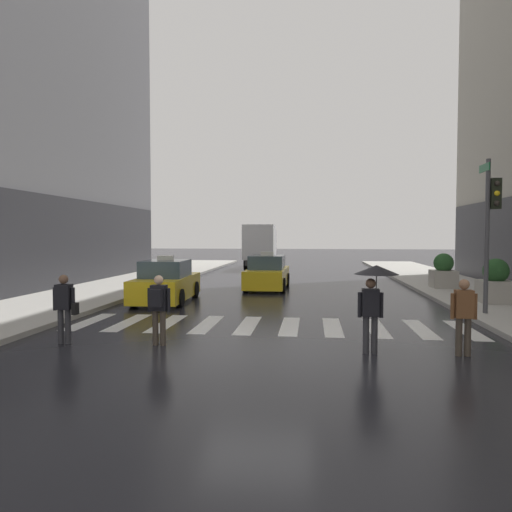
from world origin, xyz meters
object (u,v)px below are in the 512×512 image
at_px(taxi_second, 267,274).
at_px(box_truck, 261,245).
at_px(pedestrian_with_handbag, 65,305).
at_px(pedestrian_with_umbrella, 374,285).
at_px(pedestrian_plain_coat, 464,312).
at_px(taxi_lead, 166,283).
at_px(traffic_light_pole, 491,214).
at_px(planter_mid_block, 443,272).
at_px(pedestrian_with_backpack, 158,304).
at_px(planter_near_corner, 496,283).

distance_m(taxi_second, box_truck, 13.45).
height_order(taxi_second, pedestrian_with_handbag, taxi_second).
distance_m(pedestrian_with_umbrella, pedestrian_plain_coat, 1.97).
height_order(taxi_lead, pedestrian_with_umbrella, pedestrian_with_umbrella).
relative_size(traffic_light_pole, taxi_second, 1.05).
xyz_separation_m(pedestrian_with_umbrella, planter_mid_block, (4.78, 12.37, -0.64)).
bearing_deg(pedestrian_with_backpack, pedestrian_plain_coat, -1.45).
distance_m(pedestrian_plain_coat, planter_near_corner, 8.16).
xyz_separation_m(pedestrian_with_backpack, pedestrian_with_handbag, (-2.29, -0.08, -0.04)).
xyz_separation_m(pedestrian_plain_coat, planter_mid_block, (2.90, 12.34, -0.07)).
distance_m(taxi_lead, pedestrian_plain_coat, 11.47).
distance_m(taxi_second, pedestrian_with_umbrella, 12.67).
height_order(traffic_light_pole, pedestrian_with_umbrella, traffic_light_pole).
bearing_deg(pedestrian_with_handbag, pedestrian_with_backpack, 1.93).
distance_m(traffic_light_pole, pedestrian_with_umbrella, 6.72).
height_order(box_truck, pedestrian_with_backpack, box_truck).
relative_size(traffic_light_pole, pedestrian_with_umbrella, 2.47).
height_order(traffic_light_pole, planter_near_corner, traffic_light_pole).
distance_m(taxi_lead, pedestrian_with_backpack, 7.42).
relative_size(traffic_light_pole, planter_near_corner, 3.00).
bearing_deg(box_truck, pedestrian_with_umbrella, -78.44).
height_order(box_truck, planter_near_corner, box_truck).
distance_m(taxi_lead, pedestrian_with_umbrella, 10.14).
xyz_separation_m(traffic_light_pole, box_truck, (-9.38, 20.48, -1.41)).
bearing_deg(box_truck, pedestrian_plain_coat, -74.43).
relative_size(pedestrian_with_backpack, pedestrian_plain_coat, 1.00).
xyz_separation_m(pedestrian_with_backpack, planter_near_corner, (10.19, 7.25, -0.10)).
xyz_separation_m(planter_near_corner, planter_mid_block, (-0.50, 4.92, 0.00)).
bearing_deg(pedestrian_with_backpack, planter_mid_block, 51.46).
relative_size(pedestrian_with_backpack, pedestrian_with_handbag, 1.00).
bearing_deg(pedestrian_with_backpack, box_truck, 90.67).
distance_m(taxi_lead, planter_mid_block, 12.80).
height_order(pedestrian_with_backpack, pedestrian_with_handbag, same).
bearing_deg(planter_mid_block, pedestrian_plain_coat, -103.23).
bearing_deg(pedestrian_with_handbag, planter_near_corner, 30.43).
distance_m(taxi_second, pedestrian_with_handbag, 12.61).
bearing_deg(planter_near_corner, taxi_lead, -179.39).
height_order(taxi_second, pedestrian_plain_coat, taxi_second).
height_order(pedestrian_with_backpack, pedestrian_plain_coat, same).
xyz_separation_m(taxi_second, pedestrian_with_umbrella, (3.47, -12.16, 0.79)).
bearing_deg(taxi_second, box_truck, 97.46).
xyz_separation_m(taxi_lead, pedestrian_with_handbag, (-0.22, -7.20, 0.21)).
height_order(taxi_lead, taxi_second, same).
xyz_separation_m(pedestrian_with_umbrella, pedestrian_plain_coat, (1.88, 0.03, -0.58)).
height_order(traffic_light_pole, pedestrian_with_backpack, traffic_light_pole).
relative_size(taxi_lead, planter_near_corner, 2.88).
xyz_separation_m(pedestrian_with_umbrella, pedestrian_with_handbag, (-7.20, 0.12, -0.58)).
relative_size(traffic_light_pole, planter_mid_block, 3.00).
bearing_deg(pedestrian_plain_coat, traffic_light_pole, 65.19).
relative_size(taxi_second, pedestrian_with_backpack, 2.77).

